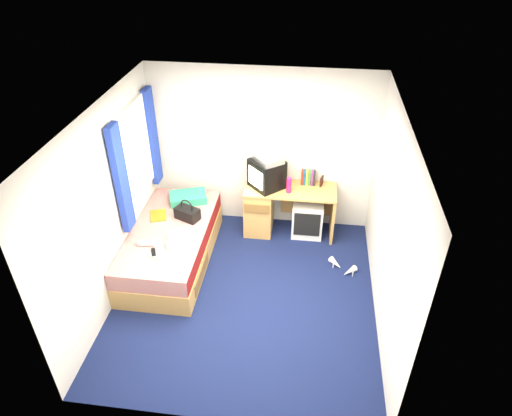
# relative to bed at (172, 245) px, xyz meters

# --- Properties ---
(ground) EXTENTS (3.40, 3.40, 0.00)m
(ground) POSITION_rel_bed_xyz_m (1.10, -0.54, -0.27)
(ground) COLOR #0C1438
(ground) RESTS_ON ground
(room_shell) EXTENTS (3.40, 3.40, 3.40)m
(room_shell) POSITION_rel_bed_xyz_m (1.10, -0.54, 1.18)
(room_shell) COLOR white
(room_shell) RESTS_ON ground
(bed) EXTENTS (1.01, 2.00, 0.54)m
(bed) POSITION_rel_bed_xyz_m (0.00, 0.00, 0.00)
(bed) COLOR tan
(bed) RESTS_ON ground
(pillow) EXTENTS (0.60, 0.49, 0.11)m
(pillow) POSITION_rel_bed_xyz_m (0.08, 0.69, 0.33)
(pillow) COLOR teal
(pillow) RESTS_ON bed
(desk) EXTENTS (1.30, 0.55, 0.75)m
(desk) POSITION_rel_bed_xyz_m (1.27, 0.89, 0.14)
(desk) COLOR tan
(desk) RESTS_ON ground
(storage_cube) EXTENTS (0.44, 0.44, 0.55)m
(storage_cube) POSITION_rel_bed_xyz_m (1.81, 0.89, 0.01)
(storage_cube) COLOR white
(storage_cube) RESTS_ON ground
(crt_tv) EXTENTS (0.57, 0.57, 0.42)m
(crt_tv) POSITION_rel_bed_xyz_m (1.19, 0.89, 0.69)
(crt_tv) COLOR black
(crt_tv) RESTS_ON desk
(vcr) EXTENTS (0.51, 0.53, 0.08)m
(vcr) POSITION_rel_bed_xyz_m (1.20, 0.90, 0.94)
(vcr) COLOR silver
(vcr) RESTS_ON crt_tv
(book_row) EXTENTS (0.20, 0.13, 0.20)m
(book_row) POSITION_rel_bed_xyz_m (1.78, 1.06, 0.58)
(book_row) COLOR maroon
(book_row) RESTS_ON desk
(picture_frame) EXTENTS (0.05, 0.12, 0.14)m
(picture_frame) POSITION_rel_bed_xyz_m (1.97, 1.03, 0.55)
(picture_frame) COLOR black
(picture_frame) RESTS_ON desk
(pink_water_bottle) EXTENTS (0.08, 0.08, 0.22)m
(pink_water_bottle) POSITION_rel_bed_xyz_m (1.52, 0.78, 0.59)
(pink_water_bottle) COLOR #D21D60
(pink_water_bottle) RESTS_ON desk
(aerosol_can) EXTENTS (0.06, 0.06, 0.18)m
(aerosol_can) POSITION_rel_bed_xyz_m (1.39, 0.93, 0.57)
(aerosol_can) COLOR white
(aerosol_can) RESTS_ON desk
(handbag) EXTENTS (0.37, 0.30, 0.30)m
(handbag) POSITION_rel_bed_xyz_m (0.18, 0.26, 0.36)
(handbag) COLOR black
(handbag) RESTS_ON bed
(towel) EXTENTS (0.33, 0.27, 0.11)m
(towel) POSITION_rel_bed_xyz_m (0.25, -0.30, 0.33)
(towel) COLOR white
(towel) RESTS_ON bed
(magazine) EXTENTS (0.29, 0.33, 0.01)m
(magazine) POSITION_rel_bed_xyz_m (-0.24, 0.27, 0.28)
(magazine) COLOR #CCC916
(magazine) RESTS_ON bed
(water_bottle) EXTENTS (0.21, 0.09, 0.07)m
(water_bottle) POSITION_rel_bed_xyz_m (-0.19, -0.38, 0.31)
(water_bottle) COLOR white
(water_bottle) RESTS_ON bed
(colour_swatch_fan) EXTENTS (0.23, 0.13, 0.01)m
(colour_swatch_fan) POSITION_rel_bed_xyz_m (-0.00, -0.59, 0.28)
(colour_swatch_fan) COLOR yellow
(colour_swatch_fan) RESTS_ON bed
(remote_control) EXTENTS (0.11, 0.17, 0.02)m
(remote_control) POSITION_rel_bed_xyz_m (-0.05, -0.52, 0.28)
(remote_control) COLOR black
(remote_control) RESTS_ON bed
(window_assembly) EXTENTS (0.11, 1.42, 1.40)m
(window_assembly) POSITION_rel_bed_xyz_m (-0.45, 0.36, 1.15)
(window_assembly) COLOR silver
(window_assembly) RESTS_ON room_shell
(white_heels) EXTENTS (0.39, 0.36, 0.09)m
(white_heels) POSITION_rel_bed_xyz_m (2.33, 0.09, -0.23)
(white_heels) COLOR silver
(white_heels) RESTS_ON ground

